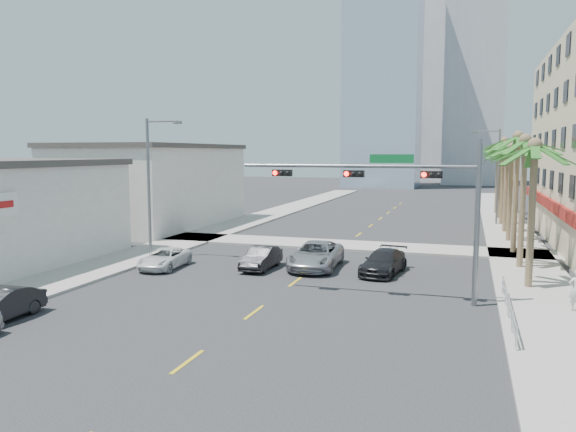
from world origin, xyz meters
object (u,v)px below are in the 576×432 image
object	(u,v)px
car_lane_left	(261,258)
car_parked_far	(165,258)
car_lane_center	(316,255)
car_lane_right	(384,262)
traffic_signal_mast	(404,192)
car_parked_mid	(0,305)

from	to	relation	value
car_lane_left	car_parked_far	bearing A→B (deg)	-163.81
car_lane_center	car_lane_right	distance (m)	4.05
car_parked_far	traffic_signal_mast	bearing A→B (deg)	-15.80
traffic_signal_mast	car_lane_left	bearing A→B (deg)	151.82
car_lane_left	car_lane_center	size ratio (longest dim) A/B	0.70
traffic_signal_mast	car_parked_far	world-z (taller)	traffic_signal_mast
car_lane_left	car_lane_right	world-z (taller)	car_lane_right
car_lane_left	car_lane_right	xyz separation A→B (m)	(7.06, 0.87, 0.02)
car_parked_far	car_lane_right	size ratio (longest dim) A/B	0.91
car_parked_mid	car_lane_right	distance (m)	19.34
traffic_signal_mast	car_parked_far	xyz separation A→B (m)	(-14.21, 3.07, -4.48)
car_lane_right	car_parked_far	bearing A→B (deg)	-161.44
car_parked_mid	car_parked_far	xyz separation A→B (m)	(0.97, 11.34, -0.07)
car_lane_left	car_lane_right	bearing A→B (deg)	7.26
traffic_signal_mast	car_parked_far	size ratio (longest dim) A/B	2.64
car_lane_right	car_lane_left	bearing A→B (deg)	-165.43
car_parked_far	car_lane_center	xyz separation A→B (m)	(8.55, 2.74, 0.20)
traffic_signal_mast	car_lane_center	xyz separation A→B (m)	(-5.66, 5.81, -4.28)
car_lane_center	car_lane_right	size ratio (longest dim) A/B	1.22
car_parked_mid	car_lane_left	bearing A→B (deg)	62.63
traffic_signal_mast	car_lane_right	xyz separation A→B (m)	(-1.62, 5.52, -4.39)
car_parked_far	car_lane_right	world-z (taller)	car_lane_right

